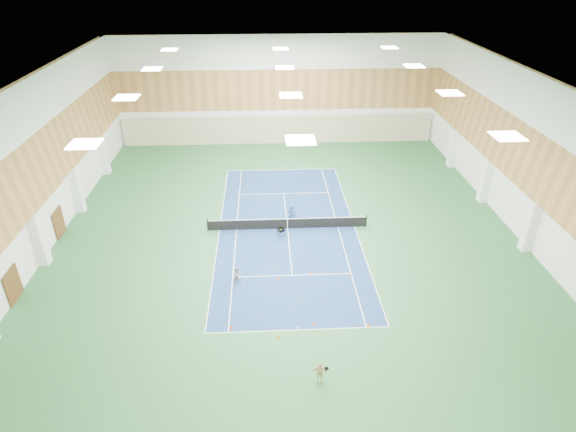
{
  "coord_description": "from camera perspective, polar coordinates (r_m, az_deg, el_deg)",
  "views": [
    {
      "loc": [
        -1.71,
        -33.49,
        19.77
      ],
      "look_at": [
        -0.04,
        -1.49,
        2.0
      ],
      "focal_mm": 30.0,
      "sensor_mm": 36.0,
      "label": 1
    }
  ],
  "objects": [
    {
      "name": "court_surface",
      "position": [
        38.93,
        -0.06,
        -1.5
      ],
      "size": [
        10.97,
        23.77,
        0.01
      ],
      "primitive_type": "cube",
      "color": "navy",
      "rests_on": "ground"
    },
    {
      "name": "child_court",
      "position": [
        32.83,
        -5.99,
        -6.91
      ],
      "size": [
        0.74,
        0.73,
        1.2
      ],
      "primitive_type": "imported",
      "rotation": [
        0.0,
        0.0,
        0.76
      ],
      "color": "#9A99A2",
      "rests_on": "ground"
    },
    {
      "name": "ground",
      "position": [
        38.93,
        -0.06,
        -1.51
      ],
      "size": [
        40.0,
        40.0,
        0.0
      ],
      "primitive_type": "plane",
      "color": "#285F32",
      "rests_on": "ground"
    },
    {
      "name": "ceiling_light_grid",
      "position": [
        34.44,
        -0.07,
        15.84
      ],
      "size": [
        21.4,
        25.4,
        0.06
      ],
      "primitive_type": null,
      "color": "white",
      "rests_on": "room_shell"
    },
    {
      "name": "back_curtain",
      "position": [
        56.28,
        -1.11,
        10.17
      ],
      "size": [
        35.4,
        0.16,
        3.2
      ],
      "primitive_type": "cube",
      "color": "#C6B793",
      "rests_on": "ground"
    },
    {
      "name": "cone_svc_c",
      "position": [
        33.81,
        2.81,
        -6.6
      ],
      "size": [
        0.19,
        0.19,
        0.21
      ],
      "primitive_type": "cone",
      "color": "#E5530C",
      "rests_on": "ground"
    },
    {
      "name": "tennis_net",
      "position": [
        38.65,
        -0.06,
        -0.81
      ],
      "size": [
        12.8,
        0.1,
        1.1
      ],
      "primitive_type": null,
      "color": "black",
      "rests_on": "ground"
    },
    {
      "name": "cone_svc_b",
      "position": [
        33.15,
        -1.1,
        -7.4
      ],
      "size": [
        0.18,
        0.18,
        0.2
      ],
      "primitive_type": "cone",
      "color": "#F54F0C",
      "rests_on": "ground"
    },
    {
      "name": "coach",
      "position": [
        39.02,
        0.43,
        0.1
      ],
      "size": [
        0.73,
        0.55,
        1.81
      ],
      "primitive_type": "imported",
      "rotation": [
        0.0,
        0.0,
        2.96
      ],
      "color": "navy",
      "rests_on": "ground"
    },
    {
      "name": "cone_svc_d",
      "position": [
        33.88,
        7.38,
        -6.76
      ],
      "size": [
        0.18,
        0.18,
        0.2
      ],
      "primitive_type": "cone",
      "color": "orange",
      "rests_on": "ground"
    },
    {
      "name": "cone_base_a",
      "position": [
        29.57,
        -6.77,
        -12.89
      ],
      "size": [
        0.22,
        0.22,
        0.24
      ],
      "primitive_type": "cone",
      "color": "#D7400B",
      "rests_on": "ground"
    },
    {
      "name": "cone_base_c",
      "position": [
        29.67,
        3.15,
        -12.57
      ],
      "size": [
        0.18,
        0.18,
        0.2
      ],
      "primitive_type": "cone",
      "color": "#FF5A0D",
      "rests_on": "ground"
    },
    {
      "name": "cone_base_d",
      "position": [
        29.88,
        9.49,
        -12.6
      ],
      "size": [
        0.23,
        0.23,
        0.25
      ],
      "primitive_type": "cone",
      "color": "#FC650D",
      "rests_on": "ground"
    },
    {
      "name": "door_left_b",
      "position": [
        41.63,
        -25.53,
        -0.71
      ],
      "size": [
        0.08,
        1.8,
        2.2
      ],
      "primitive_type": "cube",
      "color": "#593319",
      "rests_on": "ground"
    },
    {
      "name": "tennis_balls_scatter",
      "position": [
        38.91,
        -0.06,
        -1.45
      ],
      "size": [
        10.57,
        22.77,
        0.07
      ],
      "primitive_type": null,
      "color": "yellow",
      "rests_on": "ground"
    },
    {
      "name": "cone_svc_a",
      "position": [
        33.38,
        -6.13,
        -7.24
      ],
      "size": [
        0.23,
        0.23,
        0.25
      ],
      "primitive_type": "cone",
      "color": "#DC5A0B",
      "rests_on": "ground"
    },
    {
      "name": "wood_cladding",
      "position": [
        35.54,
        -0.07,
        9.67
      ],
      "size": [
        36.0,
        40.0,
        8.0
      ],
      "primitive_type": null,
      "color": "#B27942",
      "rests_on": "room_shell"
    },
    {
      "name": "door_left_a",
      "position": [
        35.51,
        -29.81,
        -7.11
      ],
      "size": [
        0.08,
        1.8,
        2.2
      ],
      "primitive_type": "cube",
      "color": "#593319",
      "rests_on": "ground"
    },
    {
      "name": "cone_base_b",
      "position": [
        28.83,
        -1.15,
        -14.04
      ],
      "size": [
        0.17,
        0.17,
        0.19
      ],
      "primitive_type": "cone",
      "color": "#FB610D",
      "rests_on": "ground"
    },
    {
      "name": "child_apron",
      "position": [
        26.18,
        3.77,
        -18.03
      ],
      "size": [
        0.8,
        0.46,
        1.27
      ],
      "primitive_type": "imported",
      "rotation": [
        0.0,
        0.0,
        -0.21
      ],
      "color": "tan",
      "rests_on": "ground"
    },
    {
      "name": "room_shell",
      "position": [
        36.25,
        -0.07,
        6.69
      ],
      "size": [
        36.0,
        40.0,
        12.0
      ],
      "primitive_type": null,
      "color": "white",
      "rests_on": "ground"
    },
    {
      "name": "ball_cart",
      "position": [
        37.61,
        -0.83,
        -1.98
      ],
      "size": [
        0.62,
        0.62,
        0.81
      ],
      "primitive_type": null,
      "rotation": [
        0.0,
        0.0,
        0.43
      ],
      "color": "black",
      "rests_on": "ground"
    }
  ]
}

